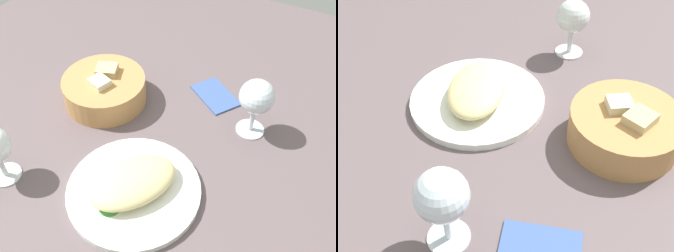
% 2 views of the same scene
% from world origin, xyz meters
% --- Properties ---
extents(ground_plane, '(1.40, 1.40, 0.02)m').
position_xyz_m(ground_plane, '(0.00, 0.00, -0.01)').
color(ground_plane, '#5F5053').
extents(plate, '(0.25, 0.25, 0.01)m').
position_xyz_m(plate, '(-0.10, -0.00, 0.01)').
color(plate, white).
rests_on(plate, ground_plane).
extents(omelette, '(0.20, 0.18, 0.04)m').
position_xyz_m(omelette, '(-0.10, -0.00, 0.03)').
color(omelette, beige).
rests_on(omelette, plate).
extents(lettuce_garnish, '(0.04, 0.04, 0.02)m').
position_xyz_m(lettuce_garnish, '(-0.15, 0.02, 0.02)').
color(lettuce_garnish, '#388D39').
rests_on(lettuce_garnish, plate).
extents(bread_basket, '(0.18, 0.18, 0.08)m').
position_xyz_m(bread_basket, '(0.09, 0.19, 0.03)').
color(bread_basket, tan).
rests_on(bread_basket, ground_plane).
extents(wine_glass_near, '(0.07, 0.07, 0.13)m').
position_xyz_m(wine_glass_near, '(0.15, -0.14, 0.09)').
color(wine_glass_near, silver).
rests_on(wine_glass_near, ground_plane).
extents(wine_glass_far, '(0.07, 0.07, 0.12)m').
position_xyz_m(wine_glass_far, '(-0.18, 0.24, 0.08)').
color(wine_glass_far, silver).
rests_on(wine_glass_far, ground_plane).
extents(folded_napkin, '(0.12, 0.13, 0.01)m').
position_xyz_m(folded_napkin, '(0.22, -0.03, 0.00)').
color(folded_napkin, '#3D5997').
rests_on(folded_napkin, ground_plane).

